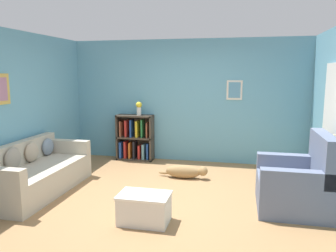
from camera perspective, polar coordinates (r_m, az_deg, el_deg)
name	(u,v)px	position (r m, az deg, el deg)	size (l,w,h in m)	color
ground_plane	(162,197)	(5.19, -0.98, -12.23)	(14.00, 14.00, 0.00)	#997047
wall_back	(187,101)	(7.06, 3.30, 4.37)	(5.60, 0.13, 2.60)	#609EB7
wall_left	(12,109)	(5.99, -25.49, 2.63)	(0.13, 5.00, 2.60)	#609EB7
couch	(34,174)	(5.71, -22.25, -7.68)	(0.89, 2.01, 0.79)	#B7AD99
bookshelf	(135,139)	(7.24, -5.76, -2.26)	(0.80, 0.30, 0.99)	#42382D
recliner_chair	(297,184)	(4.98, 21.62, -9.31)	(0.94, 1.03, 1.09)	slate
coffee_table	(144,207)	(4.31, -4.15, -13.94)	(0.65, 0.43, 0.38)	silver
dog	(185,172)	(6.02, 3.05, -7.93)	(0.92, 0.22, 0.24)	#9E7A4C
vase	(139,108)	(7.09, -5.09, 3.22)	(0.13, 0.13, 0.29)	silver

